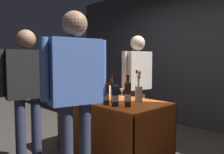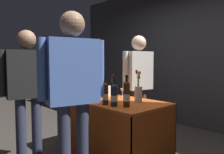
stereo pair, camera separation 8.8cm
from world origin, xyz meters
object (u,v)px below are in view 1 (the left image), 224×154
at_px(taster_foreground_right, 27,84).
at_px(wine_glass_near_taster, 100,89).
at_px(flower_vase, 139,92).
at_px(vendor_presenter, 137,79).
at_px(tasting_table, 112,117).
at_px(wine_glass_mid, 122,91).
at_px(wine_glass_near_vendor, 103,94).
at_px(display_bottle_0, 114,91).
at_px(featured_wine_bottle, 115,95).

bearing_deg(taster_foreground_right, wine_glass_near_taster, 1.37).
xyz_separation_m(flower_vase, vendor_presenter, (-0.44, 0.51, 0.11)).
xyz_separation_m(tasting_table, flower_vase, (0.33, 0.14, 0.36)).
bearing_deg(wine_glass_near_taster, vendor_presenter, 61.65).
distance_m(wine_glass_mid, taster_foreground_right, 1.25).
xyz_separation_m(tasting_table, wine_glass_near_vendor, (-0.03, -0.14, 0.32)).
relative_size(wine_glass_near_taster, taster_foreground_right, 0.08).
distance_m(tasting_table, vendor_presenter, 0.81).
bearing_deg(taster_foreground_right, display_bottle_0, -30.79).
bearing_deg(flower_vase, vendor_presenter, 130.67).
height_order(display_bottle_0, taster_foreground_right, taster_foreground_right).
relative_size(wine_glass_near_vendor, wine_glass_mid, 1.06).
xyz_separation_m(display_bottle_0, wine_glass_mid, (-0.20, 0.35, -0.05)).
relative_size(wine_glass_near_vendor, vendor_presenter, 0.08).
height_order(featured_wine_bottle, vendor_presenter, vendor_presenter).
bearing_deg(wine_glass_mid, wine_glass_near_taster, -158.76).
distance_m(wine_glass_near_vendor, taster_foreground_right, 0.92).
distance_m(tasting_table, featured_wine_bottle, 0.54).
xyz_separation_m(tasting_table, wine_glass_mid, (-0.06, 0.26, 0.31)).
bearing_deg(display_bottle_0, wine_glass_near_taster, 156.57).
relative_size(featured_wine_bottle, wine_glass_near_vendor, 2.45).
height_order(wine_glass_near_taster, flower_vase, flower_vase).
distance_m(flower_vase, vendor_presenter, 0.68).
bearing_deg(tasting_table, wine_glass_mid, 104.20).
distance_m(flower_vase, taster_foreground_right, 1.35).
bearing_deg(wine_glass_mid, flower_vase, -16.24).
xyz_separation_m(featured_wine_bottle, wine_glass_mid, (-0.38, 0.51, -0.04)).
xyz_separation_m(wine_glass_near_vendor, wine_glass_mid, (-0.04, 0.39, -0.00)).
xyz_separation_m(display_bottle_0, vendor_presenter, (-0.25, 0.75, 0.10)).
bearing_deg(taster_foreground_right, flower_vase, -30.37).
xyz_separation_m(wine_glass_near_taster, vendor_presenter, (0.28, 0.52, 0.15)).
height_order(tasting_table, flower_vase, flower_vase).
bearing_deg(tasting_table, flower_vase, 23.20).
height_order(featured_wine_bottle, display_bottle_0, featured_wine_bottle).
height_order(display_bottle_0, wine_glass_mid, display_bottle_0).
bearing_deg(wine_glass_near_vendor, wine_glass_near_taster, 143.56).
bearing_deg(featured_wine_bottle, vendor_presenter, 115.02).
relative_size(display_bottle_0, taster_foreground_right, 0.19).
xyz_separation_m(display_bottle_0, wine_glass_near_taster, (-0.53, 0.23, -0.04)).
distance_m(vendor_presenter, taster_foreground_right, 1.60).
xyz_separation_m(flower_vase, taster_foreground_right, (-0.87, -1.03, 0.11)).
bearing_deg(wine_glass_near_taster, wine_glass_near_vendor, -36.44).
relative_size(wine_glass_near_vendor, wine_glass_near_taster, 1.03).
relative_size(featured_wine_bottle, taster_foreground_right, 0.19).
xyz_separation_m(display_bottle_0, taster_foreground_right, (-0.68, -0.79, 0.10)).
bearing_deg(flower_vase, wine_glass_near_taster, -179.13).
bearing_deg(wine_glass_near_vendor, taster_foreground_right, -124.16).
bearing_deg(wine_glass_near_vendor, flower_vase, 37.98).
xyz_separation_m(wine_glass_near_vendor, vendor_presenter, (-0.08, 0.79, 0.15)).
height_order(tasting_table, wine_glass_mid, wine_glass_mid).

